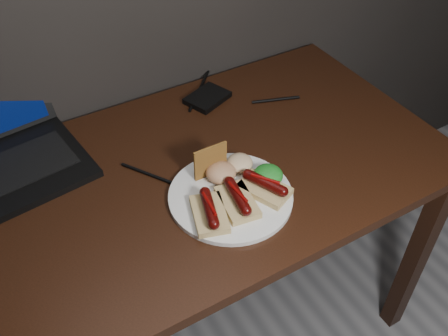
% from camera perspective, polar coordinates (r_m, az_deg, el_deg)
% --- Properties ---
extents(desk, '(1.40, 0.70, 0.75)m').
position_cam_1_polar(desk, '(1.27, -5.82, -4.18)').
color(desk, black).
rests_on(desk, ground).
extents(hard_drive, '(0.14, 0.12, 0.02)m').
position_cam_1_polar(hard_drive, '(1.45, -1.91, 8.03)').
color(hard_drive, black).
rests_on(hard_drive, desk).
extents(desk_cables, '(0.93, 0.43, 0.01)m').
position_cam_1_polar(desk_cables, '(1.32, -8.21, 3.43)').
color(desk_cables, black).
rests_on(desk_cables, desk).
extents(plate, '(0.35, 0.35, 0.01)m').
position_cam_1_polar(plate, '(1.15, 0.76, -3.22)').
color(plate, silver).
rests_on(plate, desk).
extents(bread_sausage_left, '(0.10, 0.13, 0.04)m').
position_cam_1_polar(bread_sausage_left, '(1.09, -1.68, -4.97)').
color(bread_sausage_left, '#D9BC7F').
rests_on(bread_sausage_left, plate).
extents(bread_sausage_center, '(0.09, 0.12, 0.04)m').
position_cam_1_polar(bread_sausage_center, '(1.11, 1.55, -3.61)').
color(bread_sausage_center, '#D9BC7F').
rests_on(bread_sausage_center, plate).
extents(bread_sausage_right, '(0.11, 0.13, 0.04)m').
position_cam_1_polar(bread_sausage_right, '(1.14, 4.67, -2.10)').
color(bread_sausage_right, '#D9BC7F').
rests_on(bread_sausage_right, plate).
extents(crispbread, '(0.09, 0.01, 0.08)m').
position_cam_1_polar(crispbread, '(1.16, -1.55, 0.79)').
color(crispbread, '#AC702F').
rests_on(crispbread, plate).
extents(salad_greens, '(0.07, 0.07, 0.04)m').
position_cam_1_polar(salad_greens, '(1.17, 5.06, -0.81)').
color(salad_greens, '#105010').
rests_on(salad_greens, plate).
extents(salsa_mound, '(0.07, 0.07, 0.04)m').
position_cam_1_polar(salsa_mound, '(1.17, -0.35, -0.52)').
color(salsa_mound, maroon).
rests_on(salsa_mound, plate).
extents(coleslaw_mound, '(0.06, 0.06, 0.04)m').
position_cam_1_polar(coleslaw_mound, '(1.20, 1.80, 0.58)').
color(coleslaw_mound, beige).
rests_on(coleslaw_mound, plate).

